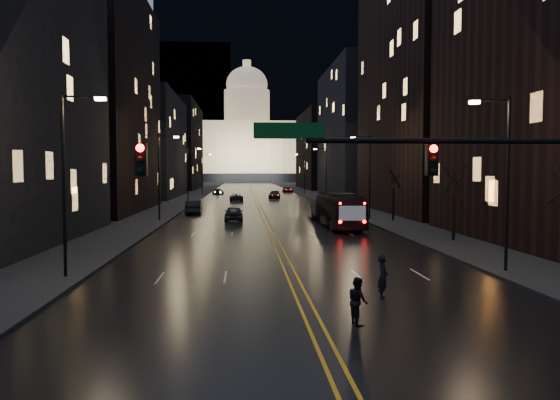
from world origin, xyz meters
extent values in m
plane|color=black|center=(0.00, 0.00, 0.00)|extent=(900.00, 900.00, 0.00)
cube|color=black|center=(0.00, 130.00, 0.01)|extent=(20.00, 320.00, 0.02)
cube|color=black|center=(-14.00, 130.00, 0.08)|extent=(8.00, 320.00, 0.16)
cube|color=black|center=(14.00, 130.00, 0.08)|extent=(8.00, 320.00, 0.16)
cube|color=orange|center=(0.00, 130.00, 0.03)|extent=(0.62, 320.00, 0.01)
cube|color=black|center=(-21.00, 54.00, 14.00)|extent=(12.00, 30.00, 28.00)
cube|color=black|center=(-21.00, 92.00, 10.00)|extent=(12.00, 34.00, 20.00)
cube|color=black|center=(-21.00, 140.00, 12.00)|extent=(12.00, 40.00, 24.00)
cube|color=black|center=(21.00, 50.00, 19.00)|extent=(12.00, 30.00, 38.00)
cube|color=black|center=(21.00, 92.00, 13.00)|extent=(12.00, 34.00, 26.00)
cube|color=black|center=(21.00, 140.00, 11.00)|extent=(12.00, 40.00, 22.00)
cube|color=black|center=(40.00, 380.00, 65.00)|extent=(520.00, 60.00, 130.00)
cube|color=black|center=(0.00, 250.00, 2.00)|extent=(90.00, 50.00, 4.00)
cube|color=#FBDA91|center=(0.00, 250.00, 16.00)|extent=(80.00, 36.00, 24.00)
cylinder|color=beige|center=(0.00, 250.00, 36.00)|extent=(22.00, 22.00, 16.00)
ellipsoid|color=beige|center=(0.00, 250.00, 47.00)|extent=(20.00, 20.00, 17.00)
cylinder|color=#FBDA91|center=(0.00, 250.00, 55.50)|extent=(4.00, 4.00, 6.00)
cylinder|color=black|center=(5.50, 0.00, 6.20)|extent=(12.00, 0.18, 0.18)
cube|color=black|center=(-5.50, 0.00, 5.60)|extent=(0.35, 0.30, 1.00)
cube|color=black|center=(3.50, 0.00, 5.60)|extent=(0.35, 0.30, 1.00)
sphere|color=#FF0705|center=(-5.50, -0.18, 5.95)|extent=(0.24, 0.24, 0.24)
sphere|color=#FF0705|center=(3.50, -0.18, 5.95)|extent=(0.24, 0.24, 0.24)
cube|color=#053F14|center=(-1.00, 0.00, 6.50)|extent=(2.20, 0.06, 0.50)
cylinder|color=black|center=(11.00, 10.00, 4.50)|extent=(0.16, 0.16, 9.00)
cylinder|color=black|center=(10.10, 10.00, 8.80)|extent=(1.80, 0.10, 0.10)
cube|color=#F5C593|center=(9.20, 10.00, 8.70)|extent=(0.50, 0.25, 0.15)
cylinder|color=black|center=(-11.00, 10.00, 4.50)|extent=(0.16, 0.16, 9.00)
cylinder|color=black|center=(-10.10, 10.00, 8.80)|extent=(1.80, 0.10, 0.10)
cube|color=#F5C593|center=(-9.20, 10.00, 8.70)|extent=(0.50, 0.25, 0.15)
cylinder|color=black|center=(11.00, 40.00, 4.50)|extent=(0.16, 0.16, 9.00)
cylinder|color=black|center=(10.10, 40.00, 8.80)|extent=(1.80, 0.10, 0.10)
cube|color=#F5C593|center=(9.20, 40.00, 8.70)|extent=(0.50, 0.25, 0.15)
cylinder|color=black|center=(-11.00, 40.00, 4.50)|extent=(0.16, 0.16, 9.00)
cylinder|color=black|center=(-10.10, 40.00, 8.80)|extent=(1.80, 0.10, 0.10)
cube|color=#F5C593|center=(-9.20, 40.00, 8.70)|extent=(0.50, 0.25, 0.15)
cylinder|color=black|center=(11.00, 70.00, 4.50)|extent=(0.16, 0.16, 9.00)
cylinder|color=black|center=(10.10, 70.00, 8.80)|extent=(1.80, 0.10, 0.10)
cube|color=#F5C593|center=(9.20, 70.00, 8.70)|extent=(0.50, 0.25, 0.15)
cylinder|color=black|center=(-11.00, 70.00, 4.50)|extent=(0.16, 0.16, 9.00)
cylinder|color=black|center=(-10.10, 70.00, 8.80)|extent=(1.80, 0.10, 0.10)
cube|color=#F5C593|center=(-9.20, 70.00, 8.70)|extent=(0.50, 0.25, 0.15)
cylinder|color=black|center=(11.00, 100.00, 4.50)|extent=(0.16, 0.16, 9.00)
cylinder|color=black|center=(10.10, 100.00, 8.80)|extent=(1.80, 0.10, 0.10)
cube|color=#F5C593|center=(9.20, 100.00, 8.70)|extent=(0.50, 0.25, 0.15)
cylinder|color=black|center=(-11.00, 100.00, 4.50)|extent=(0.16, 0.16, 9.00)
cylinder|color=black|center=(-10.10, 100.00, 8.80)|extent=(1.80, 0.10, 0.10)
cube|color=#F5C593|center=(-9.20, 100.00, 8.70)|extent=(0.50, 0.25, 0.15)
cylinder|color=black|center=(13.00, 22.00, 1.75)|extent=(0.24, 0.24, 3.50)
cylinder|color=black|center=(13.00, 38.00, 1.75)|extent=(0.24, 0.24, 3.50)
imported|color=black|center=(6.51, 32.97, 1.60)|extent=(2.84, 11.55, 3.21)
imported|color=black|center=(-3.34, 39.97, 0.81)|extent=(1.94, 4.76, 1.62)
imported|color=black|center=(-8.31, 49.31, 0.85)|extent=(2.00, 5.20, 1.69)
imported|color=black|center=(-3.48, 77.12, 0.66)|extent=(2.48, 4.86, 1.32)
imported|color=black|center=(-7.69, 102.26, 0.67)|extent=(2.48, 4.85, 1.35)
imported|color=black|center=(5.81, 42.08, 0.85)|extent=(2.09, 5.28, 1.71)
imported|color=black|center=(8.50, 56.23, 0.72)|extent=(2.07, 4.36, 1.44)
imported|color=black|center=(3.59, 84.92, 0.73)|extent=(2.65, 5.25, 1.46)
imported|color=black|center=(8.50, 113.98, 0.65)|extent=(2.40, 4.77, 1.30)
imported|color=black|center=(3.30, 5.00, 0.90)|extent=(0.61, 0.76, 1.81)
imported|color=black|center=(1.48, 1.38, 0.82)|extent=(0.59, 0.87, 1.64)
camera|label=1|loc=(-2.45, -16.80, 5.27)|focal=35.00mm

